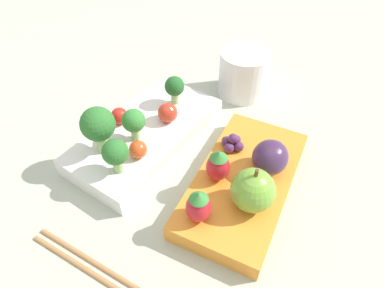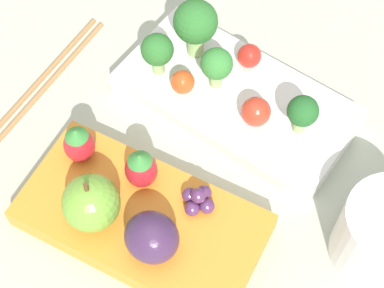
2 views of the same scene
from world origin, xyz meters
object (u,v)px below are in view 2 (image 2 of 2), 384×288
cherry_tomato_1 (249,56)px  apple (91,203)px  bento_box_fruit (141,219)px  broccoli_floret_0 (303,112)px  broccoli_floret_3 (157,51)px  plum (152,237)px  cherry_tomato_0 (183,82)px  strawberry_0 (79,144)px  chopsticks_pair (35,90)px  broccoli_floret_1 (217,65)px  strawberry_1 (141,169)px  cherry_tomato_2 (256,112)px  grape_cluster (198,200)px  broccoli_floret_2 (196,24)px  bento_box_savoury (238,102)px

cherry_tomato_1 → apple: size_ratio=0.41×
bento_box_fruit → broccoli_floret_0: broccoli_floret_0 is taller
broccoli_floret_3 → plum: size_ratio=1.03×
cherry_tomato_0 → cherry_tomato_1: (0.03, 0.06, 0.00)m
apple → strawberry_0: 0.06m
bento_box_fruit → chopsticks_pair: (-0.17, 0.06, -0.01)m
broccoli_floret_1 → strawberry_1: (0.00, -0.12, -0.01)m
cherry_tomato_2 → cherry_tomato_1: bearing=126.9°
broccoli_floret_1 → broccoli_floret_3: size_ratio=0.97×
broccoli_floret_0 → apple: (-0.10, -0.17, -0.01)m
grape_cluster → broccoli_floret_2: bearing=125.2°
cherry_tomato_1 → broccoli_floret_2: bearing=-161.4°
bento_box_fruit → broccoli_floret_0: 0.17m
bento_box_savoury → broccoli_floret_1: broccoli_floret_1 is taller
strawberry_1 → plum: strawberry_1 is taller
broccoli_floret_2 → strawberry_1: (0.04, -0.14, -0.02)m
broccoli_floret_1 → strawberry_1: bearing=-88.4°
broccoli_floret_3 → strawberry_0: 0.11m
strawberry_1 → plum: size_ratio=0.95×
cherry_tomato_0 → strawberry_1: strawberry_1 is taller
cherry_tomato_0 → plum: size_ratio=0.50×
broccoli_floret_3 → chopsticks_pair: broccoli_floret_3 is taller
strawberry_0 → bento_box_savoury: bearing=59.0°
broccoli_floret_3 → chopsticks_pair: 0.13m
broccoli_floret_1 → plum: 0.17m
broccoli_floret_0 → cherry_tomato_2: 0.04m
strawberry_1 → chopsticks_pair: (-0.16, 0.03, -0.04)m
strawberry_0 → bento_box_fruit: bearing=-12.0°
broccoli_floret_2 → grape_cluster: (0.09, -0.13, -0.04)m
bento_box_savoury → cherry_tomato_2: cherry_tomato_2 is taller
bento_box_savoury → broccoli_floret_0: 0.08m
strawberry_1 → grape_cluster: strawberry_1 is taller
chopsticks_pair → apple: bearing=-28.8°
bento_box_savoury → plum: (0.02, -0.17, 0.03)m
broccoli_floret_3 → strawberry_1: (0.06, -0.10, -0.01)m
cherry_tomato_2 → strawberry_0: 0.16m
broccoli_floret_3 → strawberry_1: 0.12m
bento_box_savoury → broccoli_floret_0: bearing=-1.8°
cherry_tomato_2 → broccoli_floret_3: bearing=-177.7°
apple → cherry_tomato_0: bearing=94.9°
broccoli_floret_2 → apple: size_ratio=1.12×
strawberry_0 → cherry_tomato_0: bearing=72.9°
bento_box_fruit → grape_cluster: bearing=44.5°
apple → chopsticks_pair: 0.17m
bento_box_savoury → grape_cluster: size_ratio=7.19×
broccoli_floret_0 → bento_box_savoury: bearing=178.2°
bento_box_savoury → bento_box_fruit: (-0.00, -0.15, -0.00)m
cherry_tomato_0 → cherry_tomato_2: (0.07, 0.01, 0.00)m
broccoli_floret_3 → plum: bearing=-55.5°
strawberry_1 → strawberry_0: bearing=-169.6°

